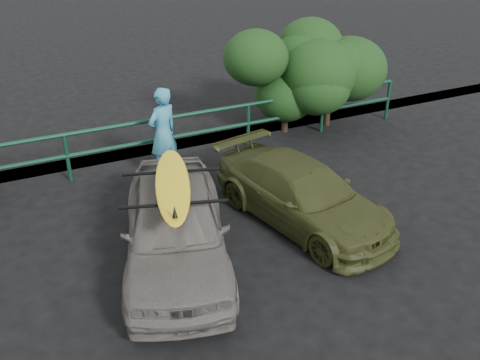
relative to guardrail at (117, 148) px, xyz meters
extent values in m
plane|color=black|center=(0.00, -5.00, -0.52)|extent=(80.00, 80.00, 0.00)
imported|color=slate|center=(-0.01, -3.53, 0.13)|extent=(2.63, 4.12, 1.31)
imported|color=#3E431D|center=(2.37, -3.31, 0.01)|extent=(2.19, 3.87, 1.06)
imported|color=#3E98BA|center=(0.80, -0.60, 0.41)|extent=(0.80, 0.68, 1.87)
ellipsoid|color=yellow|center=(-0.01, -3.53, 0.87)|extent=(1.19, 2.43, 0.07)
camera|label=1|loc=(-2.11, -10.08, 4.48)|focal=40.00mm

